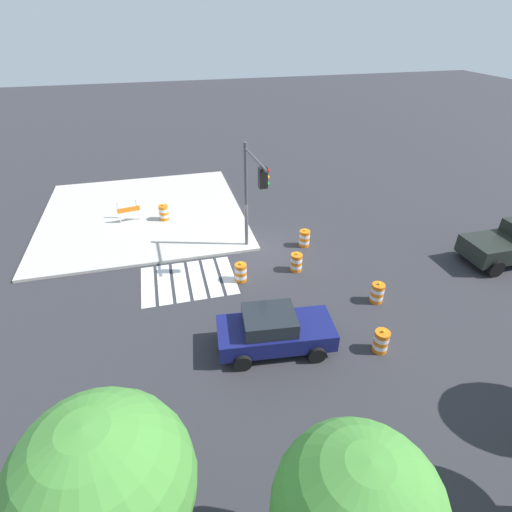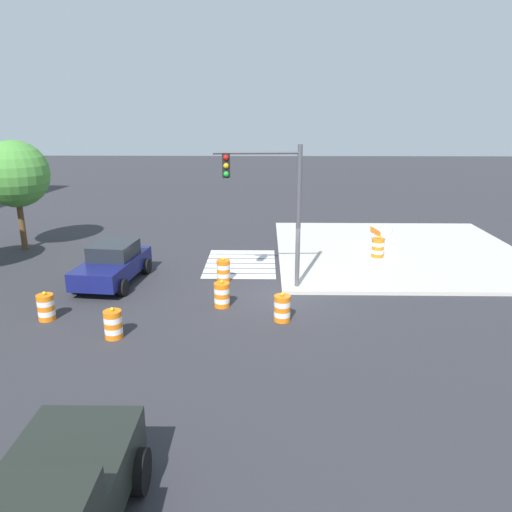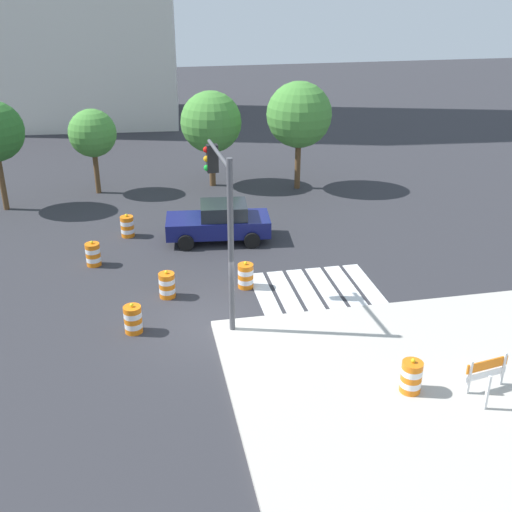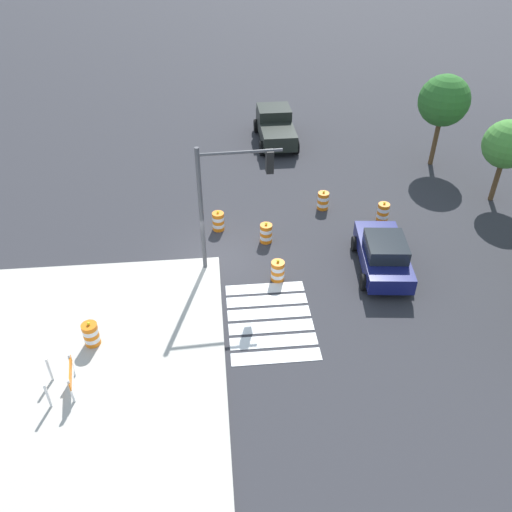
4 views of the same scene
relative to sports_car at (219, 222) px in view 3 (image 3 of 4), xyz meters
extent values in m
plane|color=#2D2D33|center=(-1.31, -6.90, -0.81)|extent=(120.00, 120.00, 0.00)
cube|color=#BCB7AD|center=(4.69, -12.90, -0.74)|extent=(12.00, 12.00, 0.15)
cube|color=silver|center=(0.82, -5.10, -0.80)|extent=(0.60, 3.20, 0.02)
cube|color=silver|center=(1.57, -5.10, -0.80)|extent=(0.60, 3.20, 0.02)
cube|color=silver|center=(2.32, -5.10, -0.80)|extent=(0.60, 3.20, 0.02)
cube|color=silver|center=(3.07, -5.10, -0.80)|extent=(0.60, 3.20, 0.02)
cube|color=silver|center=(3.82, -5.10, -0.80)|extent=(0.60, 3.20, 0.02)
cube|color=silver|center=(4.57, -5.10, -0.80)|extent=(0.60, 3.20, 0.02)
cube|color=navy|center=(-0.06, 0.01, -0.13)|extent=(4.47, 2.30, 0.70)
cube|color=#1E2328|center=(0.19, -0.02, 0.52)|extent=(2.06, 1.80, 0.60)
cylinder|color=black|center=(-1.50, -0.79, -0.48)|extent=(0.68, 0.31, 0.66)
cylinder|color=black|center=(-1.30, 1.10, -0.48)|extent=(0.68, 0.31, 0.66)
cylinder|color=black|center=(1.18, -1.08, -0.48)|extent=(0.68, 0.31, 0.66)
cylinder|color=black|center=(1.39, 0.80, -0.48)|extent=(0.68, 0.31, 0.66)
cylinder|color=orange|center=(-3.74, -6.82, -0.72)|extent=(0.56, 0.56, 0.18)
cylinder|color=white|center=(-3.74, -6.82, -0.54)|extent=(0.56, 0.56, 0.18)
cylinder|color=orange|center=(-3.74, -6.82, -0.36)|extent=(0.56, 0.56, 0.18)
cylinder|color=white|center=(-3.74, -6.82, -0.18)|extent=(0.56, 0.56, 0.18)
cylinder|color=orange|center=(-3.74, -6.82, 0.00)|extent=(0.56, 0.56, 0.18)
sphere|color=yellow|center=(-3.74, -6.82, 0.15)|extent=(0.12, 0.12, 0.12)
cylinder|color=orange|center=(0.28, -4.51, -0.72)|extent=(0.56, 0.56, 0.18)
cylinder|color=white|center=(0.28, -4.51, -0.54)|extent=(0.56, 0.56, 0.18)
cylinder|color=orange|center=(0.28, -4.51, -0.36)|extent=(0.56, 0.56, 0.18)
cylinder|color=white|center=(0.28, -4.51, -0.18)|extent=(0.56, 0.56, 0.18)
cylinder|color=orange|center=(0.28, -4.51, 0.00)|extent=(0.56, 0.56, 0.18)
sphere|color=yellow|center=(0.28, -4.51, 0.15)|extent=(0.12, 0.12, 0.12)
cylinder|color=orange|center=(-5.14, -1.52, -0.72)|extent=(0.56, 0.56, 0.18)
cylinder|color=white|center=(-5.14, -1.52, -0.54)|extent=(0.56, 0.56, 0.18)
cylinder|color=orange|center=(-5.14, -1.52, -0.36)|extent=(0.56, 0.56, 0.18)
cylinder|color=white|center=(-5.14, -1.52, -0.18)|extent=(0.56, 0.56, 0.18)
cylinder|color=orange|center=(-5.14, -1.52, 0.00)|extent=(0.56, 0.56, 0.18)
sphere|color=yellow|center=(-5.14, -1.52, 0.15)|extent=(0.12, 0.12, 0.12)
cylinder|color=orange|center=(-3.80, 1.17, -0.72)|extent=(0.56, 0.56, 0.18)
cylinder|color=white|center=(-3.80, 1.17, -0.54)|extent=(0.56, 0.56, 0.18)
cylinder|color=orange|center=(-3.80, 1.17, -0.36)|extent=(0.56, 0.56, 0.18)
cylinder|color=white|center=(-3.80, 1.17, -0.18)|extent=(0.56, 0.56, 0.18)
cylinder|color=orange|center=(-3.80, 1.17, 0.00)|extent=(0.56, 0.56, 0.18)
sphere|color=yellow|center=(-3.80, 1.17, 0.15)|extent=(0.12, 0.12, 0.12)
cylinder|color=orange|center=(-2.53, -4.68, -0.72)|extent=(0.56, 0.56, 0.18)
cylinder|color=white|center=(-2.53, -4.68, -0.54)|extent=(0.56, 0.56, 0.18)
cylinder|color=orange|center=(-2.53, -4.68, -0.36)|extent=(0.56, 0.56, 0.18)
cylinder|color=white|center=(-2.53, -4.68, -0.18)|extent=(0.56, 0.56, 0.18)
cylinder|color=orange|center=(-2.53, -4.68, 0.00)|extent=(0.56, 0.56, 0.18)
sphere|color=yellow|center=(-2.53, -4.68, 0.15)|extent=(0.12, 0.12, 0.12)
cylinder|color=orange|center=(3.42, -11.58, -0.57)|extent=(0.56, 0.56, 0.18)
cylinder|color=white|center=(3.42, -11.58, -0.39)|extent=(0.56, 0.56, 0.18)
cylinder|color=orange|center=(3.42, -11.58, -0.21)|extent=(0.56, 0.56, 0.18)
cylinder|color=white|center=(3.42, -11.58, -0.03)|extent=(0.56, 0.56, 0.18)
cylinder|color=orange|center=(3.42, -11.58, 0.15)|extent=(0.56, 0.56, 0.18)
sphere|color=yellow|center=(3.42, -11.58, 0.30)|extent=(0.12, 0.12, 0.12)
cube|color=silver|center=(4.87, -11.97, -0.16)|extent=(0.08, 0.08, 1.00)
cube|color=silver|center=(4.98, -12.66, -0.16)|extent=(0.08, 0.08, 1.00)
cube|color=silver|center=(5.95, -11.79, -0.16)|extent=(0.08, 0.08, 1.00)
cube|color=orange|center=(5.41, -11.86, 0.09)|extent=(1.29, 0.26, 0.28)
cube|color=white|center=(5.41, -11.86, -0.21)|extent=(1.29, 0.26, 0.20)
cylinder|color=#4C4C51|center=(-0.71, -7.50, 2.09)|extent=(0.18, 0.18, 5.50)
cylinder|color=#4C4C51|center=(-0.78, -5.90, 4.54)|extent=(0.27, 3.20, 0.12)
cube|color=black|center=(-0.83, -4.79, 4.09)|extent=(0.37, 0.30, 0.90)
sphere|color=red|center=(-1.02, -4.79, 4.39)|extent=(0.20, 0.20, 0.20)
sphere|color=#F2A514|center=(-1.02, -4.79, 4.09)|extent=(0.20, 0.20, 0.20)
sphere|color=green|center=(-1.02, -4.79, 3.79)|extent=(0.20, 0.20, 0.20)
cylinder|color=brown|center=(-5.20, 7.36, 0.32)|extent=(0.26, 0.26, 2.27)
sphere|color=#478C38|center=(-5.20, 7.36, 2.28)|extent=(2.36, 2.36, 2.36)
cylinder|color=brown|center=(-9.45, 5.73, 0.58)|extent=(0.27, 0.27, 2.80)
cylinder|color=brown|center=(5.00, 6.10, 0.53)|extent=(0.29, 0.29, 2.69)
sphere|color=#478C38|center=(5.00, 6.10, 3.02)|extent=(3.29, 3.29, 3.29)
cylinder|color=brown|center=(0.73, 7.42, 0.33)|extent=(0.32, 0.32, 2.28)
sphere|color=#478C38|center=(0.73, 7.42, 2.56)|extent=(3.13, 3.13, 3.13)
camera|label=1|loc=(3.32, 10.34, 10.09)|focal=27.59mm
camera|label=2|loc=(-19.11, -6.23, 6.04)|focal=34.53mm
camera|label=3|loc=(-3.32, -24.16, 9.54)|focal=43.79mm
camera|label=4|loc=(17.02, -7.00, 13.03)|focal=36.56mm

